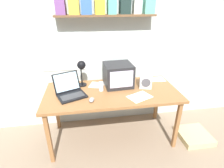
{
  "coord_description": "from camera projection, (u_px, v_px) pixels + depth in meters",
  "views": [
    {
      "loc": [
        -0.31,
        -1.96,
        1.77
      ],
      "look_at": [
        0.0,
        0.0,
        0.84
      ],
      "focal_mm": 28.0,
      "sensor_mm": 36.0,
      "label": 1
    }
  ],
  "objects": [
    {
      "name": "back_wall",
      "position": [
        106.0,
        38.0,
        2.41
      ],
      "size": [
        5.6,
        0.24,
        2.6
      ],
      "color": "silver",
      "rests_on": "ground_plane"
    },
    {
      "name": "corner_desk",
      "position": [
        112.0,
        95.0,
        2.26
      ],
      "size": [
        1.69,
        0.78,
        0.74
      ],
      "color": "#936137",
      "rests_on": "ground_plane"
    },
    {
      "name": "open_notebook",
      "position": [
        140.0,
        97.0,
        2.1
      ],
      "size": [
        0.33,
        0.29,
        0.0
      ],
      "rotation": [
        0.0,
        0.0,
        0.43
      ],
      "color": "white",
      "rests_on": "corner_desk"
    },
    {
      "name": "desk_lamp",
      "position": [
        82.0,
        68.0,
        2.23
      ],
      "size": [
        0.13,
        0.18,
        0.37
      ],
      "rotation": [
        0.0,
        0.0,
        0.18
      ],
      "color": "black",
      "rests_on": "corner_desk"
    },
    {
      "name": "computer_mouse",
      "position": [
        92.0,
        100.0,
        2.01
      ],
      "size": [
        0.08,
        0.12,
        0.03
      ],
      "rotation": [
        0.0,
        0.0,
        -0.22
      ],
      "color": "gray",
      "rests_on": "corner_desk"
    },
    {
      "name": "floor_cushion",
      "position": [
        194.0,
        136.0,
        2.49
      ],
      "size": [
        0.42,
        0.42,
        0.08
      ],
      "color": "#CAB982",
      "rests_on": "ground_plane"
    },
    {
      "name": "ground_plane",
      "position": [
        112.0,
        136.0,
        2.55
      ],
      "size": [
        12.0,
        12.0,
        0.0
      ],
      "primitive_type": "plane",
      "color": "gray"
    },
    {
      "name": "space_heater",
      "position": [
        146.0,
        80.0,
        2.29
      ],
      "size": [
        0.18,
        0.17,
        0.21
      ],
      "rotation": [
        0.0,
        0.0,
        -0.28
      ],
      "color": "silver",
      "rests_on": "corner_desk"
    },
    {
      "name": "laptop",
      "position": [
        70.0,
        90.0,
        2.13
      ],
      "size": [
        0.43,
        0.43,
        0.25
      ],
      "rotation": [
        0.0,
        0.0,
        0.39
      ],
      "color": "black",
      "rests_on": "corner_desk"
    },
    {
      "name": "printed_handout",
      "position": [
        97.0,
        85.0,
        2.39
      ],
      "size": [
        0.24,
        0.24,
        0.0
      ],
      "rotation": [
        0.0,
        0.0,
        -0.35
      ],
      "color": "silver",
      "rests_on": "corner_desk"
    },
    {
      "name": "loose_paper_near_laptop",
      "position": [
        156.0,
        79.0,
        2.57
      ],
      "size": [
        0.26,
        0.18,
        0.0
      ],
      "rotation": [
        0.0,
        0.0,
        -0.06
      ],
      "color": "white",
      "rests_on": "corner_desk"
    },
    {
      "name": "juice_glass",
      "position": [
        101.0,
        87.0,
        2.23
      ],
      "size": [
        0.06,
        0.06,
        0.12
      ],
      "color": "white",
      "rests_on": "corner_desk"
    },
    {
      "name": "crt_monitor",
      "position": [
        118.0,
        75.0,
        2.33
      ],
      "size": [
        0.38,
        0.37,
        0.3
      ],
      "rotation": [
        0.0,
        0.0,
        0.07
      ],
      "color": "#232326",
      "rests_on": "corner_desk"
    }
  ]
}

